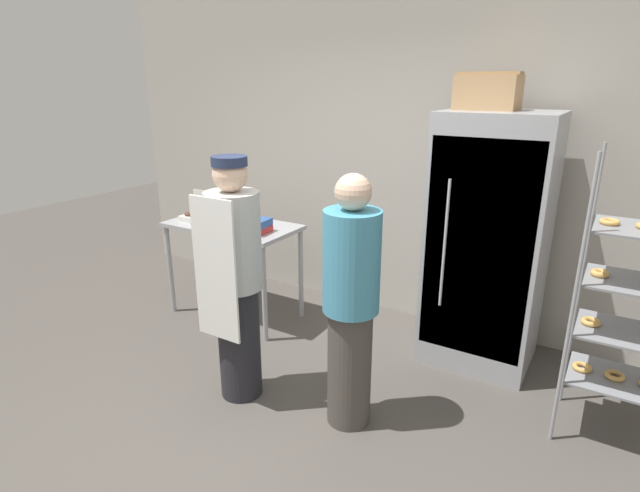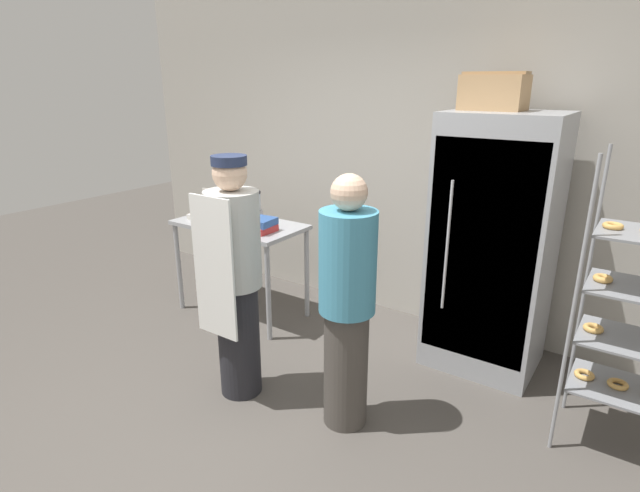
{
  "view_description": "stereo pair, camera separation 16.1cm",
  "coord_description": "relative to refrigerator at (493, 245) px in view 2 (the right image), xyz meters",
  "views": [
    {
      "loc": [
        1.63,
        -1.96,
        2.09
      ],
      "look_at": [
        -0.02,
        0.75,
        1.04
      ],
      "focal_mm": 28.0,
      "sensor_mm": 36.0,
      "label": 1
    },
    {
      "loc": [
        1.77,
        -1.87,
        2.09
      ],
      "look_at": [
        -0.02,
        0.75,
        1.04
      ],
      "focal_mm": 28.0,
      "sensor_mm": 36.0,
      "label": 2
    }
  ],
  "objects": [
    {
      "name": "person_baker",
      "position": [
        -1.27,
        -1.37,
        -0.08
      ],
      "size": [
        0.35,
        0.37,
        1.66
      ],
      "color": "#232328",
      "rests_on": "ground_plane"
    },
    {
      "name": "back_wall",
      "position": [
        -0.86,
        0.5,
        0.55
      ],
      "size": [
        6.4,
        0.12,
        3.0
      ],
      "primitive_type": "cube",
      "color": "#ADA89E",
      "rests_on": "ground_plane"
    },
    {
      "name": "ground_plane",
      "position": [
        -0.86,
        -1.69,
        -0.95
      ],
      "size": [
        14.0,
        14.0,
        0.0
      ],
      "primitive_type": "plane",
      "color": "#4C4742"
    },
    {
      "name": "binder_stack",
      "position": [
        -1.83,
        -0.51,
        -0.01
      ],
      "size": [
        0.3,
        0.24,
        0.11
      ],
      "color": "#B72D2D",
      "rests_on": "prep_counter"
    },
    {
      "name": "person_customer",
      "position": [
        -0.49,
        -1.23,
        -0.13
      ],
      "size": [
        0.34,
        0.34,
        1.61
      ],
      "color": "#47423D",
      "rests_on": "ground_plane"
    },
    {
      "name": "donut_box",
      "position": [
        -2.47,
        -0.48,
        -0.02
      ],
      "size": [
        0.29,
        0.22,
        0.26
      ],
      "color": "silver",
      "rests_on": "prep_counter"
    },
    {
      "name": "blender_pitcher",
      "position": [
        -2.08,
        -0.25,
        0.05
      ],
      "size": [
        0.14,
        0.14,
        0.27
      ],
      "color": "#99999E",
      "rests_on": "prep_counter"
    },
    {
      "name": "cardboard_storage_box",
      "position": [
        -0.13,
        0.06,
        1.07
      ],
      "size": [
        0.42,
        0.3,
        0.26
      ],
      "color": "tan",
      "rests_on": "refrigerator"
    },
    {
      "name": "prep_counter",
      "position": [
        -2.13,
        -0.41,
        -0.18
      ],
      "size": [
        1.18,
        0.62,
        0.88
      ],
      "color": "#9EA0A5",
      "rests_on": "ground_plane"
    },
    {
      "name": "refrigerator",
      "position": [
        0.0,
        0.0,
        0.0
      ],
      "size": [
        0.79,
        0.71,
        1.9
      ],
      "color": "#9EA0A5",
      "rests_on": "ground_plane"
    },
    {
      "name": "baking_rack",
      "position": [
        0.93,
        -0.52,
        -0.09
      ],
      "size": [
        0.57,
        0.48,
        1.75
      ],
      "color": "#93969B",
      "rests_on": "ground_plane"
    }
  ]
}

